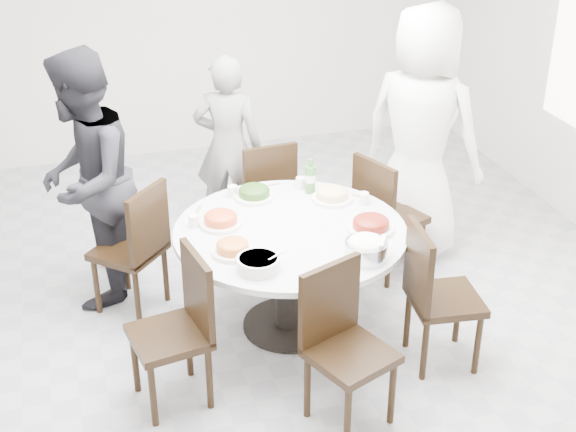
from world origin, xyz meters
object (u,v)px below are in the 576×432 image
object	(u,v)px
chair_sw	(169,333)
soup_bowl	(258,264)
dining_table	(290,279)
diner_right	(422,132)
beverage_bottle	(310,176)
diner_left	(85,181)
chair_nw	(128,247)
chair_se	(445,296)
chair_s	(351,352)
chair_n	(262,194)
diner_middle	(228,147)
chair_ne	(391,215)
rice_bowl	(366,250)

from	to	relation	value
chair_sw	soup_bowl	xyz separation A→B (m)	(0.56, 0.10, 0.31)
dining_table	diner_right	bearing A→B (deg)	32.31
dining_table	beverage_bottle	world-z (taller)	beverage_bottle
beverage_bottle	diner_left	bearing A→B (deg)	168.63
chair_nw	soup_bowl	size ratio (longest dim) A/B	3.71
chair_sw	beverage_bottle	distance (m)	1.59
chair_se	diner_left	world-z (taller)	diner_left
soup_bowl	chair_nw	bearing A→B (deg)	124.60
chair_s	soup_bowl	size ratio (longest dim) A/B	3.71
chair_sw	diner_left	distance (m)	1.41
soup_bowl	dining_table	bearing A→B (deg)	52.89
chair_nw	chair_se	bearing A→B (deg)	99.54
chair_n	diner_right	size ratio (longest dim) A/B	0.49
chair_n	diner_middle	world-z (taller)	diner_middle
chair_s	diner_left	bearing A→B (deg)	103.58
chair_se	soup_bowl	bearing A→B (deg)	86.83
chair_s	chair_se	distance (m)	0.84
diner_middle	soup_bowl	xyz separation A→B (m)	(-0.24, -1.90, 0.04)
chair_sw	chair_s	bearing A→B (deg)	53.74
diner_left	chair_n	bearing A→B (deg)	121.41
dining_table	chair_ne	world-z (taller)	chair_ne
chair_nw	rice_bowl	xyz separation A→B (m)	(1.32, -1.03, 0.33)
chair_sw	soup_bowl	distance (m)	0.65
chair_se	diner_middle	distance (m)	2.29
chair_sw	diner_middle	size ratio (longest dim) A/B	0.64
dining_table	chair_se	bearing A→B (deg)	-37.13
chair_sw	diner_right	distance (m)	2.57
chair_ne	chair_sw	xyz separation A→B (m)	(-1.80, -1.01, 0.00)
chair_s	beverage_bottle	xyz separation A→B (m)	(0.23, 1.46, 0.40)
chair_sw	diner_left	world-z (taller)	diner_left
chair_n	chair_sw	size ratio (longest dim) A/B	1.00
diner_middle	beverage_bottle	size ratio (longest dim) A/B	5.92
chair_se	diner_left	xyz separation A→B (m)	(-2.03, 1.40, 0.43)
chair_sw	diner_right	bearing A→B (deg)	111.41
chair_n	chair_nw	distance (m)	1.22
chair_sw	chair_se	world-z (taller)	same
chair_sw	soup_bowl	world-z (taller)	chair_sw
chair_s	chair_n	bearing A→B (deg)	66.76
chair_n	chair_se	distance (m)	1.86
diner_right	soup_bowl	size ratio (longest dim) A/B	7.57
dining_table	diner_right	size ratio (longest dim) A/B	0.77
chair_n	diner_middle	xyz separation A→B (m)	(-0.17, 0.38, 0.27)
chair_nw	diner_right	world-z (taller)	diner_right
chair_se	diner_left	bearing A→B (deg)	61.83
diner_left	beverage_bottle	size ratio (longest dim) A/B	7.15
chair_ne	rice_bowl	bearing A→B (deg)	127.36
chair_sw	chair_n	bearing A→B (deg)	138.65
dining_table	rice_bowl	bearing A→B (deg)	-55.79
dining_table	diner_middle	bearing A→B (deg)	93.00
chair_nw	chair_se	xyz separation A→B (m)	(1.81, -1.17, 0.00)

